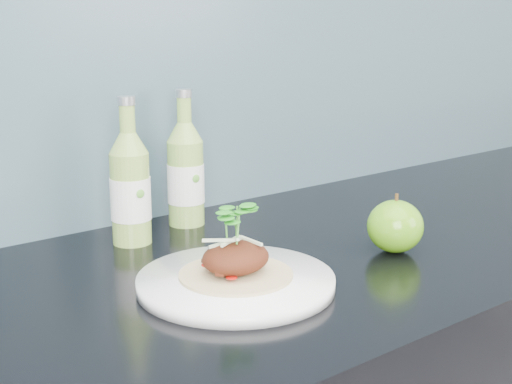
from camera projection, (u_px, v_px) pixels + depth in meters
subway_backsplash at (139, 4)px, 1.12m from camera, size 4.00×0.02×0.70m
dinner_plate at (236, 282)px, 0.89m from camera, size 0.26×0.26×0.02m
pork_taco at (236, 255)px, 0.88m from camera, size 0.14×0.14×0.10m
green_apple at (395, 226)px, 1.02m from camera, size 0.10×0.10×0.09m
cider_bottle_left at (130, 189)px, 1.05m from camera, size 0.08×0.08×0.22m
cider_bottle_right at (186, 174)px, 1.15m from camera, size 0.08×0.08×0.22m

